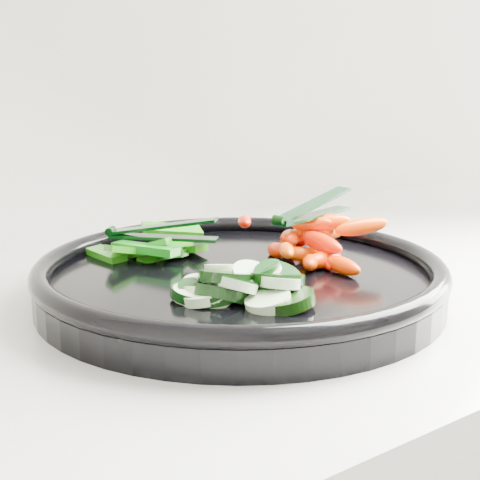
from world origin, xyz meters
TOP-DOWN VIEW (x-y plane):
  - veggie_tray at (-0.70, 1.65)m, footprint 0.41×0.41m
  - cucumber_pile at (-0.74, 1.59)m, footprint 0.12×0.12m
  - carrot_pile at (-0.62, 1.65)m, footprint 0.13×0.15m
  - pepper_pile at (-0.74, 1.75)m, footprint 0.13×0.11m
  - tong_carrot at (-0.62, 1.65)m, footprint 0.11×0.04m
  - tong_pepper at (-0.73, 1.74)m, footprint 0.09×0.09m

SIDE VIEW (x-z plane):
  - veggie_tray at x=-0.70m, z-range 0.93..0.97m
  - pepper_pile at x=-0.74m, z-range 0.95..0.98m
  - cucumber_pile at x=-0.74m, z-range 0.94..0.98m
  - carrot_pile at x=-0.62m, z-range 0.95..1.00m
  - tong_pepper at x=-0.73m, z-range 0.97..0.99m
  - tong_carrot at x=-0.62m, z-range 0.99..1.02m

